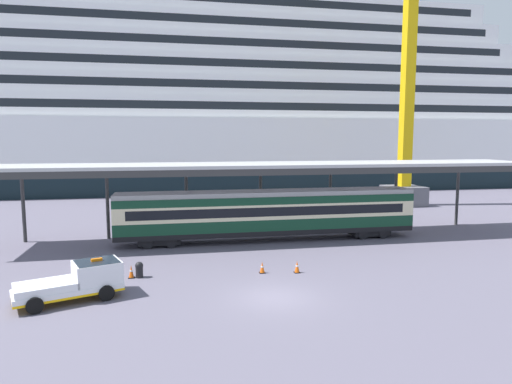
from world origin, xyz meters
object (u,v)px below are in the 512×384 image
(cruise_ship, at_px, (153,107))
(traffic_cone_far, at_px, (262,268))
(dockside_crane, at_px, (410,72))
(traffic_cone_near, at_px, (297,267))
(quay_bollard, at_px, (139,269))
(traffic_cone_mid, at_px, (131,272))
(train_carriage, at_px, (268,213))
(service_truck, at_px, (79,280))

(cruise_ship, xyz_separation_m, traffic_cone_far, (7.97, -51.15, -13.21))
(dockside_crane, bearing_deg, traffic_cone_near, -130.45)
(dockside_crane, xyz_separation_m, quay_bollard, (-30.97, -24.24, -15.91))
(cruise_ship, relative_size, dockside_crane, 2.74)
(cruise_ship, bearing_deg, traffic_cone_mid, -89.92)
(traffic_cone_mid, height_order, quay_bollard, quay_bollard)
(train_carriage, distance_m, traffic_cone_mid, 13.20)
(service_truck, height_order, quay_bollard, service_truck)
(cruise_ship, bearing_deg, dockside_crane, -39.94)
(cruise_ship, xyz_separation_m, train_carriage, (10.28, -42.47, -11.25))
(cruise_ship, height_order, quay_bollard, cruise_ship)
(cruise_ship, height_order, train_carriage, cruise_ship)
(dockside_crane, height_order, quay_bollard, dockside_crane)
(cruise_ship, distance_m, train_carriage, 45.12)
(service_truck, distance_m, quay_bollard, 4.24)
(cruise_ship, xyz_separation_m, service_truck, (-2.28, -53.75, -12.57))
(service_truck, height_order, traffic_cone_far, service_truck)
(traffic_cone_mid, xyz_separation_m, traffic_cone_far, (7.90, -0.52, -0.03))
(dockside_crane, bearing_deg, quay_bollard, -141.95)
(train_carriage, xyz_separation_m, dockside_crane, (21.24, 16.08, 14.12))
(traffic_cone_mid, bearing_deg, train_carriage, 38.65)
(service_truck, bearing_deg, traffic_cone_mid, 52.97)
(traffic_cone_far, bearing_deg, traffic_cone_mid, 176.23)
(cruise_ship, xyz_separation_m, traffic_cone_mid, (0.07, -50.63, -13.18))
(traffic_cone_mid, relative_size, traffic_cone_far, 1.08)
(cruise_ship, bearing_deg, service_truck, -92.43)
(dockside_crane, bearing_deg, service_truck, -141.00)
(quay_bollard, bearing_deg, traffic_cone_mid, -179.78)
(train_carriage, bearing_deg, service_truck, -138.07)
(traffic_cone_far, bearing_deg, traffic_cone_near, -9.23)
(traffic_cone_far, bearing_deg, train_carriage, 75.13)
(traffic_cone_mid, bearing_deg, traffic_cone_far, -3.77)
(traffic_cone_mid, relative_size, quay_bollard, 0.80)
(cruise_ship, xyz_separation_m, dockside_crane, (31.51, -26.39, 2.87))
(traffic_cone_mid, bearing_deg, traffic_cone_near, -4.95)
(train_carriage, height_order, traffic_cone_mid, train_carriage)
(service_truck, relative_size, traffic_cone_mid, 7.27)
(dockside_crane, bearing_deg, traffic_cone_far, -133.56)
(train_carriage, height_order, traffic_cone_near, train_carriage)
(cruise_ship, relative_size, service_truck, 26.53)
(traffic_cone_near, distance_m, quay_bollard, 9.61)
(service_truck, bearing_deg, train_carriage, 41.93)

